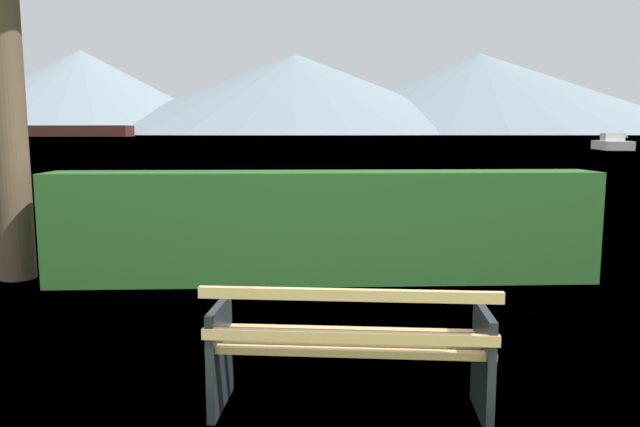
% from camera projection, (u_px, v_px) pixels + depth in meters
% --- Properties ---
extents(ground_plane, '(1400.00, 1400.00, 0.00)m').
position_uv_depth(ground_plane, '(349.00, 409.00, 3.79)').
color(ground_plane, '#567A38').
extents(water_surface, '(620.00, 620.00, 0.00)m').
position_uv_depth(water_surface, '(296.00, 136.00, 309.98)').
color(water_surface, slate).
rests_on(water_surface, ground_plane).
extents(park_bench, '(1.78, 0.76, 0.87)m').
position_uv_depth(park_bench, '(349.00, 348.00, 3.67)').
color(park_bench, tan).
rests_on(park_bench, ground_plane).
extents(hedge_row, '(6.37, 0.67, 1.30)m').
position_uv_depth(hedge_row, '(324.00, 226.00, 7.01)').
color(hedge_row, '#285B23').
rests_on(hedge_row, ground_plane).
extents(cargo_ship_large, '(69.56, 18.05, 15.00)m').
position_uv_depth(cargo_ship_large, '(42.00, 127.00, 263.13)').
color(cargo_ship_large, '#471E19').
rests_on(cargo_ship_large, water_surface).
extents(fishing_boat_near, '(4.76, 8.22, 1.67)m').
position_uv_depth(fishing_boat_near, '(612.00, 144.00, 61.19)').
color(fishing_boat_near, silver).
rests_on(fishing_boat_near, water_surface).
extents(tender_far, '(3.58, 5.79, 1.28)m').
position_uv_depth(tender_far, '(624.00, 137.00, 194.74)').
color(tender_far, silver).
rests_on(tender_far, water_surface).
extents(distant_hills, '(742.39, 436.76, 80.95)m').
position_uv_depth(distant_hills, '(341.00, 94.00, 579.65)').
color(distant_hills, gray).
rests_on(distant_hills, ground_plane).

